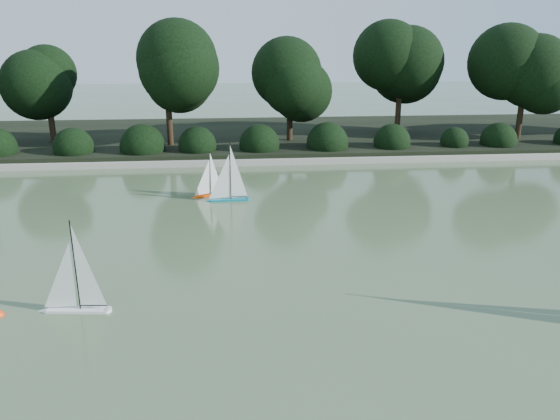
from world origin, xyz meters
name	(u,v)px	position (x,y,z in m)	size (l,w,h in m)	color
ground	(305,301)	(0.00, 0.00, 0.00)	(80.00, 80.00, 0.00)	#3A4B2D
pond_coping	(265,162)	(0.00, 9.00, 0.09)	(40.00, 0.35, 0.18)	gray
far_bank	(258,137)	(0.00, 13.00, 0.15)	(40.00, 8.00, 0.30)	black
tree_line	(297,70)	(1.23, 11.44, 2.64)	(26.31, 3.93, 4.39)	black
shrub_hedge	(263,144)	(0.00, 9.90, 0.45)	(29.10, 1.10, 1.10)	black
sailboat_white_a	(70,297)	(-3.33, -0.02, 0.23)	(1.07, 0.28, 1.45)	white
sailboat_orange	(207,189)	(-1.64, 5.69, 0.19)	(0.85, 0.42, 1.18)	#FB3C01
sailboat_teal	(226,191)	(-1.18, 5.27, 0.23)	(1.08, 0.21, 1.48)	#087388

